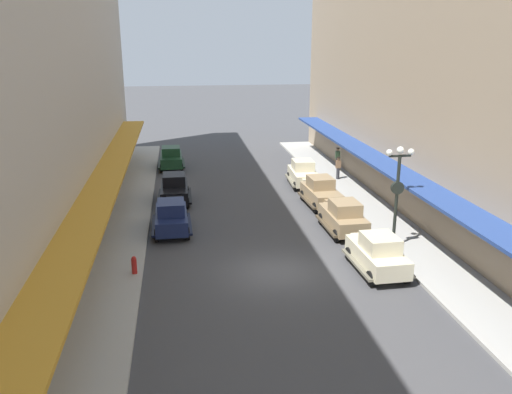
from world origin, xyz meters
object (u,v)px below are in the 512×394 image
object	(u,v)px
fire_hydrant	(134,265)
lamp_post_with_clock	(397,193)
parked_car_6	(174,188)
parked_car_2	(303,173)
parked_car_3	(378,252)
parked_car_1	(321,191)
pedestrian_1	(338,158)
pedestrian_0	(338,168)
parked_car_5	(171,216)
parked_car_0	(171,157)
parked_car_4	(343,216)

from	to	relation	value
fire_hydrant	lamp_post_with_clock	bearing A→B (deg)	5.91
parked_car_6	fire_hydrant	size ratio (longest dim) A/B	5.21
parked_car_2	parked_car_3	world-z (taller)	same
parked_car_2	parked_car_3	xyz separation A→B (m)	(-0.08, -14.91, 0.00)
parked_car_1	pedestrian_1	world-z (taller)	parked_car_1
parked_car_2	parked_car_6	bearing A→B (deg)	-163.43
pedestrian_0	parked_car_5	bearing A→B (deg)	-143.12
parked_car_0	parked_car_4	size ratio (longest dim) A/B	1.00
parked_car_1	pedestrian_1	size ratio (longest dim) A/B	2.59
lamp_post_with_clock	parked_car_4	bearing A→B (deg)	122.86
parked_car_2	pedestrian_0	size ratio (longest dim) A/B	2.58
parked_car_0	parked_car_2	bearing A→B (deg)	-35.46
parked_car_5	lamp_post_with_clock	size ratio (longest dim) A/B	0.83
pedestrian_1	lamp_post_with_clock	bearing A→B (deg)	-97.28
pedestrian_1	parked_car_1	bearing A→B (deg)	-112.83
parked_car_3	parked_car_6	world-z (taller)	same
parked_car_1	lamp_post_with_clock	size ratio (longest dim) A/B	0.84
fire_hydrant	pedestrian_0	xyz separation A→B (m)	(13.92, 14.70, 0.45)
parked_car_1	lamp_post_with_clock	world-z (taller)	lamp_post_with_clock
parked_car_3	lamp_post_with_clock	distance (m)	3.65
parked_car_0	parked_car_5	bearing A→B (deg)	-89.68
parked_car_0	parked_car_4	bearing A→B (deg)	-60.24
parked_car_0	parked_car_3	size ratio (longest dim) A/B	1.00
lamp_post_with_clock	pedestrian_1	xyz separation A→B (m)	(2.13, 16.71, -1.97)
parked_car_1	parked_car_6	xyz separation A→B (m)	(-9.24, 2.11, 0.00)
parked_car_0	parked_car_5	distance (m)	15.06
parked_car_0	lamp_post_with_clock	distance (m)	22.34
parked_car_2	pedestrian_0	world-z (taller)	parked_car_2
parked_car_6	parked_car_3	bearing A→B (deg)	-53.06
fire_hydrant	pedestrian_1	world-z (taller)	pedestrian_1
parked_car_3	parked_car_6	xyz separation A→B (m)	(-9.15, 12.17, 0.00)
parked_car_0	pedestrian_0	size ratio (longest dim) A/B	2.56
parked_car_1	parked_car_3	size ratio (longest dim) A/B	1.01
parked_car_6	parked_car_4	bearing A→B (deg)	-37.29
parked_car_3	parked_car_5	xyz separation A→B (m)	(-9.32, 6.61, 0.00)
parked_car_2	lamp_post_with_clock	distance (m)	12.75
parked_car_2	parked_car_5	distance (m)	12.55
parked_car_3	fire_hydrant	bearing A→B (deg)	174.14
parked_car_0	parked_car_4	xyz separation A→B (m)	(9.43, -16.48, 0.00)
parked_car_6	fire_hydrant	distance (m)	11.20
parked_car_5	pedestrian_0	bearing A→B (deg)	36.88
fire_hydrant	parked_car_3	bearing A→B (deg)	-5.86
parked_car_3	pedestrian_0	distance (m)	16.10
parked_car_6	pedestrian_1	bearing A→B (deg)	28.11
lamp_post_with_clock	pedestrian_1	size ratio (longest dim) A/B	3.09
parked_car_4	parked_car_0	bearing A→B (deg)	119.76
lamp_post_with_clock	parked_car_6	bearing A→B (deg)	138.37
parked_car_1	parked_car_4	distance (m)	4.87
parked_car_2	lamp_post_with_clock	size ratio (longest dim) A/B	0.84
parked_car_5	parked_car_3	bearing A→B (deg)	-35.32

